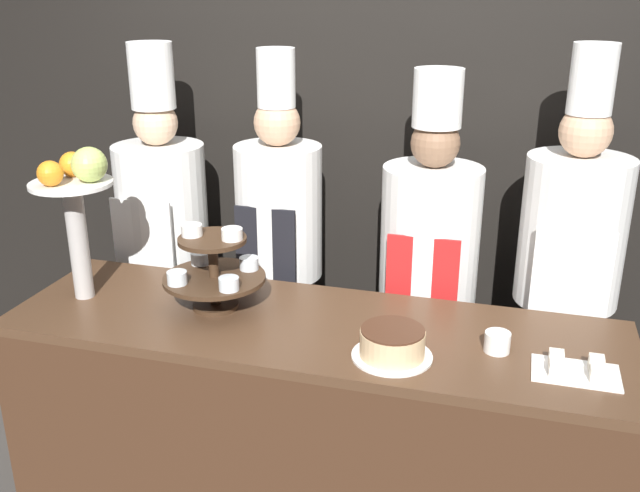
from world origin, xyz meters
TOP-DOWN VIEW (x-y plane):
  - wall_back at (0.00, 1.29)m, footprint 10.00×0.06m
  - buffet_counter at (0.00, 0.32)m, footprint 2.15×0.65m
  - tiered_stand at (-0.37, 0.35)m, footprint 0.37×0.37m
  - fruit_pedestal at (-0.87, 0.31)m, footprint 0.29×0.29m
  - cake_round at (0.31, 0.17)m, footprint 0.26×0.26m
  - cup_white at (0.62, 0.30)m, footprint 0.08×0.08m
  - cake_square_tray at (0.86, 0.22)m, footprint 0.26×0.16m
  - chef_left at (-0.87, 0.92)m, footprint 0.40×0.40m
  - chef_center_left at (-0.32, 0.92)m, footprint 0.36×0.36m
  - chef_center_right at (0.32, 0.92)m, footprint 0.40×0.40m
  - chef_right at (0.85, 0.92)m, footprint 0.39×0.39m

SIDE VIEW (x-z plane):
  - buffet_counter at x=0.00m, z-range 0.00..0.96m
  - chef_center_right at x=0.32m, z-range 0.08..1.84m
  - cake_square_tray at x=0.86m, z-range 0.95..1.00m
  - chef_left at x=-0.87m, z-range 0.07..1.90m
  - chef_center_left at x=-0.32m, z-range 0.08..1.90m
  - cup_white at x=0.62m, z-range 0.96..1.02m
  - chef_right at x=0.85m, z-range 0.07..1.94m
  - cake_round at x=0.31m, z-range 0.96..1.05m
  - tiered_stand at x=-0.37m, z-range 0.96..1.26m
  - fruit_pedestal at x=-0.87m, z-range 1.07..1.64m
  - wall_back at x=0.00m, z-range 0.00..2.80m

